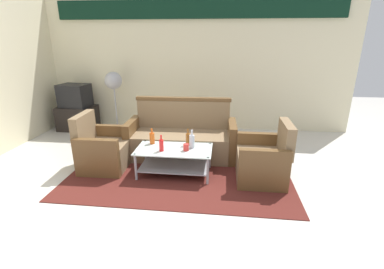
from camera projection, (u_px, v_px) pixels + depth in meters
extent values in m
plane|color=beige|center=(171.00, 199.00, 3.52)|extent=(14.00, 14.00, 0.00)
cube|color=beige|center=(196.00, 64.00, 5.92)|extent=(6.52, 0.12, 2.80)
cube|color=black|center=(196.00, 9.00, 5.49)|extent=(5.76, 0.08, 0.36)
cube|color=#511E19|center=(180.00, 172.00, 4.22)|extent=(3.24, 2.04, 0.01)
cube|color=#7F6647|center=(182.00, 145.00, 4.69)|extent=(1.62, 0.74, 0.42)
cube|color=#7F6647|center=(183.00, 114.00, 4.84)|extent=(1.60, 0.18, 0.48)
cube|color=brown|center=(232.00, 141.00, 4.59)|extent=(0.14, 0.70, 0.62)
cube|color=brown|center=(133.00, 138.00, 4.73)|extent=(0.14, 0.70, 0.62)
cube|color=brown|center=(183.00, 99.00, 4.75)|extent=(1.64, 0.14, 0.06)
cube|color=#7F6647|center=(106.00, 155.00, 4.32)|extent=(0.67, 0.61, 0.40)
cube|color=#7F6647|center=(84.00, 128.00, 4.20)|extent=(0.13, 0.60, 0.45)
cube|color=brown|center=(113.00, 142.00, 4.60)|extent=(0.66, 0.11, 0.58)
cube|color=brown|center=(97.00, 158.00, 3.98)|extent=(0.66, 0.11, 0.58)
cube|color=#7F6647|center=(260.00, 166.00, 3.95)|extent=(0.66, 0.60, 0.40)
cube|color=#7F6647|center=(286.00, 139.00, 3.78)|extent=(0.12, 0.60, 0.45)
cube|color=brown|center=(264.00, 170.00, 3.61)|extent=(0.66, 0.10, 0.58)
cube|color=brown|center=(258.00, 151.00, 4.23)|extent=(0.66, 0.10, 0.58)
cube|color=silver|center=(174.00, 149.00, 4.04)|extent=(1.10, 0.60, 0.02)
cube|color=#9E9EA5|center=(175.00, 166.00, 4.13)|extent=(1.00, 0.52, 0.02)
cylinder|color=#9E9EA5|center=(146.00, 153.00, 4.40)|extent=(0.04, 0.04, 0.40)
cylinder|color=#9E9EA5|center=(210.00, 156.00, 4.29)|extent=(0.04, 0.04, 0.40)
cylinder|color=#9E9EA5|center=(136.00, 167.00, 3.91)|extent=(0.04, 0.04, 0.40)
cylinder|color=#9E9EA5|center=(208.00, 171.00, 3.80)|extent=(0.04, 0.04, 0.40)
cylinder|color=red|center=(161.00, 145.00, 3.92)|extent=(0.06, 0.06, 0.17)
cylinder|color=red|center=(161.00, 138.00, 3.88)|extent=(0.02, 0.02, 0.07)
cylinder|color=silver|center=(192.00, 142.00, 4.03)|extent=(0.08, 0.08, 0.19)
cylinder|color=silver|center=(192.00, 133.00, 3.98)|extent=(0.03, 0.03, 0.08)
cylinder|color=brown|center=(188.00, 139.00, 4.13)|extent=(0.06, 0.06, 0.18)
cylinder|color=brown|center=(188.00, 131.00, 4.09)|extent=(0.02, 0.02, 0.08)
cylinder|color=#D85919|center=(152.00, 138.00, 4.19)|extent=(0.08, 0.08, 0.17)
cylinder|color=#D85919|center=(152.00, 131.00, 4.15)|extent=(0.03, 0.03, 0.07)
cylinder|color=red|center=(186.00, 147.00, 3.95)|extent=(0.08, 0.08, 0.10)
cube|color=black|center=(78.00, 118.00, 6.10)|extent=(0.80, 0.50, 0.52)
cube|color=black|center=(75.00, 96.00, 5.94)|extent=(0.65, 0.51, 0.48)
cube|color=black|center=(81.00, 94.00, 6.14)|extent=(0.51, 0.07, 0.36)
cylinder|color=#2D2D33|center=(118.00, 129.00, 6.14)|extent=(0.32, 0.32, 0.03)
cylinder|color=#B2B2B7|center=(116.00, 108.00, 5.97)|extent=(0.03, 0.03, 0.95)
sphere|color=#B2B2B7|center=(113.00, 81.00, 5.78)|extent=(0.36, 0.36, 0.36)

